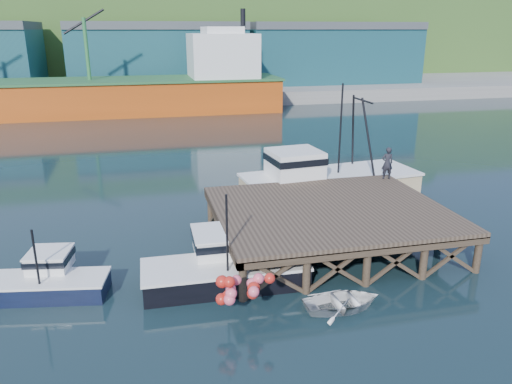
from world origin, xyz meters
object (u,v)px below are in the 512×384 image
object	(u,v)px
boat_black	(224,265)
dockworker	(387,163)
boat_navy	(46,280)
dinghy	(343,301)
trawler	(327,179)

from	to	relation	value
boat_black	dockworker	world-z (taller)	boat_black
boat_navy	dinghy	xyz separation A→B (m)	(12.15, -4.20, -0.33)
trawler	dinghy	xyz separation A→B (m)	(-4.15, -12.81, -1.28)
boat_navy	dockworker	distance (m)	20.49
boat_navy	trawler	world-z (taller)	trawler
dockworker	boat_navy	bearing A→B (deg)	22.87
trawler	dinghy	bearing A→B (deg)	-113.92
boat_black	trawler	xyz separation A→B (m)	(8.54, 9.39, 0.77)
dinghy	dockworker	xyz separation A→B (m)	(7.20, 10.48, 2.80)
boat_black	dinghy	size ratio (longest dim) A/B	2.28
boat_navy	trawler	size ratio (longest dim) A/B	0.46
boat_navy	boat_black	world-z (taller)	boat_black
boat_black	dockworker	distance (m)	13.77
boat_navy	dinghy	world-z (taller)	boat_navy
boat_navy	dinghy	distance (m)	12.86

